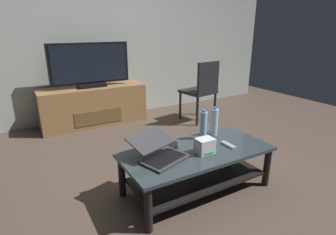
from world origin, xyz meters
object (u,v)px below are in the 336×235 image
Objects in this scene: water_bottle_far at (203,125)px; cell_phone at (174,145)px; tv_remote at (228,145)px; television at (90,66)px; router_box at (205,146)px; laptop at (159,151)px; dining_chair at (202,88)px; media_cabinet at (93,105)px; water_bottle_near at (214,122)px; coffee_table at (197,163)px.

cell_phone is (-0.32, 0.01, -0.13)m from water_bottle_far.
water_bottle_far is 1.78× the size of tv_remote.
television reaches higher than router_box.
tv_remote is (0.64, -0.11, -0.05)m from laptop.
tv_remote is at bearing -119.41° from dining_chair.
water_bottle_far is at bearing -76.64° from media_cabinet.
water_bottle_near is 1.75× the size of tv_remote.
laptop is at bearing 173.84° from coffee_table.
router_box is 1.06× the size of cell_phone.
media_cabinet is at bearing 153.85° from dining_chair.
router_box is 0.27m from tv_remote.
water_bottle_near is 0.49m from cell_phone.
coffee_table is 9.25× the size of cell_phone.
coffee_table is 2.67× the size of laptop.
water_bottle_near is at bearing 31.18° from coffee_table.
router_box is 0.44m from water_bottle_near.
water_bottle_near is (0.70, 0.17, 0.08)m from laptop.
cell_phone is at bearing 178.67° from water_bottle_far.
media_cabinet reaches higher than laptop.
television is at bearing 97.90° from router_box.
television is at bearing 97.66° from coffee_table.
media_cabinet is 1.65m from dining_chair.
television is 4.02× the size of water_bottle_near.
media_cabinet is at bearing 97.59° from coffee_table.
coffee_table is 0.32m from tv_remote.
laptop is 0.72m from water_bottle_near.
water_bottle_near is (0.64, -2.01, 0.24)m from media_cabinet.
media_cabinet is 2.05m from cell_phone.
media_cabinet is 5.31× the size of water_bottle_far.
water_bottle_near is at bearing -72.17° from television.
media_cabinet is 9.42× the size of tv_remote.
dining_chair is at bearing 57.50° from water_bottle_near.
router_box is at bearing -30.74° from cell_phone.
coffee_table is 0.86× the size of media_cabinet.
media_cabinet reaches higher than tv_remote.
television reaches higher than dining_chair.
water_bottle_far is (0.19, 0.18, 0.25)m from coffee_table.
water_bottle_far is (0.54, 0.14, 0.08)m from laptop.
water_bottle_far reaches higher than coffee_table.
tv_remote is (0.09, -0.24, -0.13)m from water_bottle_far.
coffee_table is at bearing -82.41° from media_cabinet.
water_bottle_near is 0.31m from tv_remote.
laptop is (-0.35, 0.04, 0.18)m from coffee_table.
media_cabinet is at bearing 97.83° from router_box.
tv_remote is (0.41, -0.25, 0.01)m from cell_phone.
television is (-0.00, -0.02, 0.58)m from media_cabinet.
laptop is 3.03× the size of tv_remote.
dining_chair reaches higher than media_cabinet.
dining_chair is 3.25× the size of water_bottle_far.
water_bottle_far reaches higher than media_cabinet.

